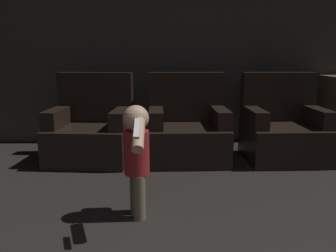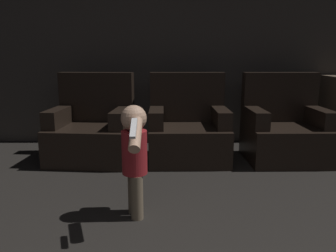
# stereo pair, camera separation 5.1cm
# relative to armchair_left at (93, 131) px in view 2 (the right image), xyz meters

# --- Properties ---
(wall_back) EXTENTS (8.40, 0.05, 2.60)m
(wall_back) POSITION_rel_armchair_left_xyz_m (1.02, 0.81, 0.96)
(wall_back) COLOR #423D38
(wall_back) RESTS_ON ground_plane
(armchair_left) EXTENTS (0.95, 0.84, 1.01)m
(armchair_left) POSITION_rel_armchair_left_xyz_m (0.00, 0.00, 0.00)
(armchair_left) COLOR black
(armchair_left) RESTS_ON ground_plane
(armchair_middle) EXTENTS (0.91, 0.79, 1.01)m
(armchair_middle) POSITION_rel_armchair_left_xyz_m (1.13, 0.00, 0.00)
(armchair_middle) COLOR black
(armchair_middle) RESTS_ON ground_plane
(armchair_right) EXTENTS (0.91, 0.79, 1.01)m
(armchair_right) POSITION_rel_armchair_left_xyz_m (2.26, 0.00, 0.00)
(armchair_right) COLOR black
(armchair_right) RESTS_ON ground_plane
(person_toddler) EXTENTS (0.19, 0.58, 0.86)m
(person_toddler) POSITION_rel_armchair_left_xyz_m (0.64, -1.43, 0.17)
(person_toddler) COLOR brown
(person_toddler) RESTS_ON ground_plane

